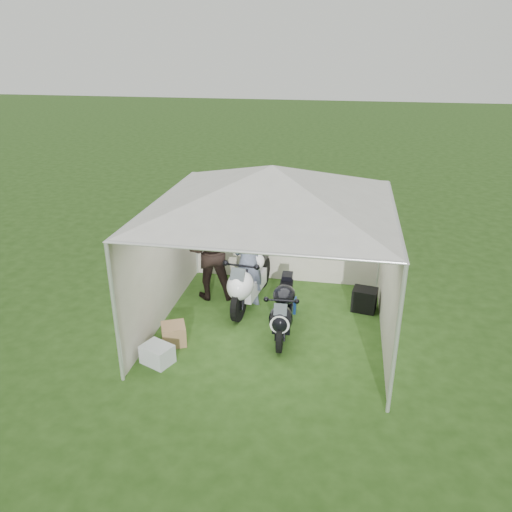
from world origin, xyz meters
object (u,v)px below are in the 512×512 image
(person_dark_jacket, at_px, (211,251))
(equipment_box, at_px, (364,300))
(person_blue_jacket, at_px, (248,261))
(motorcycle_white, at_px, (249,277))
(paddock_stand, at_px, (287,305))
(canopy_tent, at_px, (272,190))
(motorcycle_black, at_px, (283,309))
(crate_1, at_px, (174,334))
(crate_0, at_px, (157,354))

(person_dark_jacket, relative_size, equipment_box, 4.45)
(person_blue_jacket, bearing_deg, motorcycle_white, -148.56)
(motorcycle_white, relative_size, paddock_stand, 5.87)
(canopy_tent, distance_m, motorcycle_black, 2.11)
(paddock_stand, xyz_separation_m, crate_1, (-1.78, -1.47, 0.04))
(equipment_box, bearing_deg, crate_1, -151.12)
(motorcycle_white, relative_size, crate_1, 5.43)
(motorcycle_white, xyz_separation_m, crate_0, (-1.09, -2.22, -0.44))
(motorcycle_white, bearing_deg, equipment_box, 11.60)
(equipment_box, relative_size, crate_0, 0.96)
(motorcycle_white, height_order, motorcycle_black, motorcycle_white)
(canopy_tent, xyz_separation_m, person_dark_jacket, (-1.37, 0.93, -1.57))
(person_dark_jacket, height_order, equipment_box, person_dark_jacket)
(canopy_tent, xyz_separation_m, crate_0, (-1.63, -1.50, -2.42))
(motorcycle_black, distance_m, person_blue_jacket, 1.28)
(paddock_stand, relative_size, person_blue_jacket, 0.19)
(paddock_stand, bearing_deg, person_dark_jacket, 167.21)
(motorcycle_black, xyz_separation_m, person_dark_jacket, (-1.63, 1.19, 0.51))
(equipment_box, height_order, crate_0, equipment_box)
(person_blue_jacket, distance_m, equipment_box, 2.39)
(person_dark_jacket, distance_m, crate_1, 2.02)
(paddock_stand, bearing_deg, equipment_box, 12.32)
(canopy_tent, relative_size, paddock_stand, 15.32)
(crate_0, bearing_deg, person_blue_jacket, 62.78)
(canopy_tent, bearing_deg, motorcycle_black, -45.32)
(person_dark_jacket, relative_size, crate_0, 4.25)
(person_dark_jacket, bearing_deg, paddock_stand, 156.27)
(canopy_tent, height_order, motorcycle_white, canopy_tent)
(person_dark_jacket, bearing_deg, person_blue_jacket, 147.53)
(person_blue_jacket, xyz_separation_m, crate_0, (-1.08, -2.11, -0.83))
(canopy_tent, distance_m, crate_1, 3.00)
(equipment_box, height_order, crate_1, equipment_box)
(motorcycle_white, relative_size, equipment_box, 4.79)
(motorcycle_black, bearing_deg, person_blue_jacket, 130.56)
(motorcycle_white, bearing_deg, canopy_tent, -45.66)
(motorcycle_black, height_order, equipment_box, motorcycle_black)
(crate_1, bearing_deg, paddock_stand, 39.62)
(motorcycle_black, distance_m, crate_0, 2.29)
(canopy_tent, height_order, person_blue_jacket, canopy_tent)
(canopy_tent, distance_m, paddock_stand, 2.51)
(canopy_tent, distance_m, person_blue_jacket, 1.78)
(motorcycle_black, xyz_separation_m, person_blue_jacket, (-0.80, 0.86, 0.49))
(canopy_tent, height_order, paddock_stand, canopy_tent)
(motorcycle_black, height_order, paddock_stand, motorcycle_black)
(canopy_tent, relative_size, motorcycle_black, 3.10)
(canopy_tent, bearing_deg, motorcycle_white, 127.22)
(canopy_tent, relative_size, equipment_box, 12.49)
(person_dark_jacket, bearing_deg, equipment_box, 168.33)
(motorcycle_white, xyz_separation_m, crate_1, (-1.01, -1.62, -0.42))
(canopy_tent, distance_m, person_dark_jacket, 2.28)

